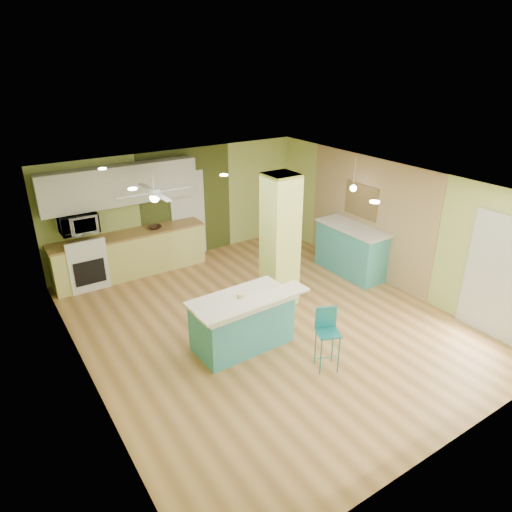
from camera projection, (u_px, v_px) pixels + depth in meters
The scene contains 23 objects.
floor at pixel (265, 323), 8.11m from camera, with size 6.00×7.00×0.01m, color olive.
ceiling at pixel (267, 185), 7.09m from camera, with size 6.00×7.00×0.01m, color white.
wall_back at pixel (179, 205), 10.28m from camera, with size 6.00×0.01×2.50m, color #B6C76A.
wall_front at pixel (449, 370), 4.91m from camera, with size 6.00×0.01×2.50m, color #B6C76A.
wall_left at pixel (81, 309), 6.10m from camera, with size 0.01×7.00×2.50m, color #B6C76A.
wall_right at pixel (390, 225), 9.10m from camera, with size 0.01×7.00×2.50m, color #B6C76A.
wood_panel at pixel (368, 217), 9.55m from camera, with size 0.02×3.40×2.50m, color #997C57.
olive_accent at pixel (187, 204), 10.37m from camera, with size 2.20×0.02×2.50m, color #454E1F.
interior_door at pixel (188, 215), 10.45m from camera, with size 0.82×0.05×2.00m, color white.
french_door at pixel (496, 277), 7.40m from camera, with size 0.04×1.08×2.10m, color silver.
column at pixel (280, 241), 8.30m from camera, with size 0.55×0.55×2.50m, color #D4E369.
kitchen_run at pixel (131, 254), 9.71m from camera, with size 3.25×0.63×0.94m.
stove at pixel (85, 265), 9.24m from camera, with size 0.76×0.66×1.08m.
upper_cabinets at pixel (121, 185), 9.21m from camera, with size 3.20×0.34×0.80m, color silver.
microwave at pixel (78, 223), 8.88m from camera, with size 0.70×0.48×0.39m, color silver.
ceiling_fan at pixel (154, 193), 8.24m from camera, with size 1.41×1.41×0.61m.
pendant_lamp at pixel (353, 188), 9.24m from camera, with size 0.14×0.14×0.69m.
wall_decor at pixel (361, 201), 9.57m from camera, with size 0.03×0.90×0.70m, color brown.
peninsula at pixel (243, 321), 7.29m from camera, with size 1.87×1.05×0.99m.
bar_stool at pixel (327, 329), 6.73m from camera, with size 0.43×0.43×0.98m.
side_counter at pixel (351, 250), 9.77m from camera, with size 0.70×1.65×1.06m.
fruit_bowl at pixel (155, 227), 9.77m from camera, with size 0.27×0.27×0.07m, color #342115.
canister at pixel (242, 298), 6.96m from camera, with size 0.15×0.15×0.19m, color yellow.
Camera 1 is at (-3.92, -5.71, 4.37)m, focal length 32.00 mm.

